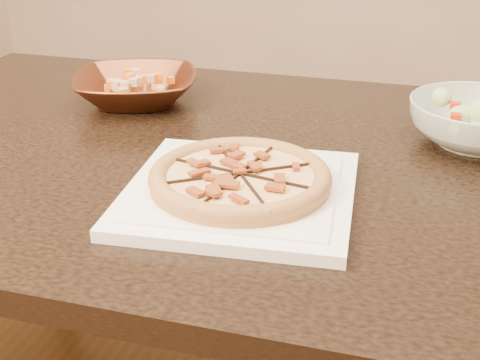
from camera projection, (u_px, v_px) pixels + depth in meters
The scene contains 6 objects.
dining_table at pixel (227, 199), 1.19m from camera, with size 1.50×1.00×0.75m.
plate at pixel (240, 192), 0.97m from camera, with size 0.36×0.36×0.02m.
pizza at pixel (240, 178), 0.97m from camera, with size 0.27×0.27×0.03m.
bronze_bowl at pixel (136, 88), 1.36m from camera, with size 0.25×0.25×0.06m, color brown.
mixed_dish at pixel (134, 67), 1.34m from camera, with size 0.12×0.12×0.03m.
salad_bowl at pixel (479, 123), 1.16m from camera, with size 0.24×0.24×0.08m, color silver.
Camera 1 is at (0.28, -1.00, 1.19)m, focal length 50.00 mm.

